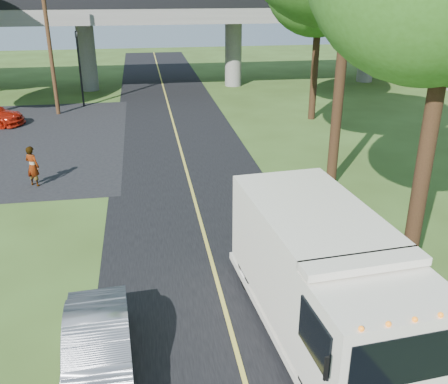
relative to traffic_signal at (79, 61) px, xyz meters
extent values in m
plane|color=#384E1C|center=(6.00, -26.00, -3.20)|extent=(120.00, 120.00, 0.00)
cube|color=black|center=(6.00, -16.00, -3.19)|extent=(7.00, 90.00, 0.02)
cube|color=gold|center=(6.00, -16.00, -3.17)|extent=(0.12, 90.00, 0.01)
cube|color=slate|center=(6.00, 6.00, 2.80)|extent=(50.00, 9.00, 1.20)
cube|color=black|center=(6.00, 1.60, 3.70)|extent=(50.00, 0.25, 0.80)
cube|color=slate|center=(31.00, 6.00, -0.20)|extent=(4.00, 10.00, 6.00)
cylinder|color=slate|center=(0.00, 6.00, -0.50)|extent=(1.40, 1.40, 5.40)
cylinder|color=slate|center=(12.00, 6.00, -0.50)|extent=(1.40, 1.40, 5.40)
cylinder|color=slate|center=(24.00, 6.00, -0.50)|extent=(1.40, 1.40, 5.40)
cylinder|color=black|center=(0.00, 0.00, -0.60)|extent=(0.14, 0.14, 5.20)
imported|color=black|center=(0.00, 0.00, 1.40)|extent=(0.18, 0.22, 1.10)
cylinder|color=#472D19|center=(-1.50, -2.00, 1.30)|extent=(0.26, 0.26, 9.00)
cylinder|color=#382314|center=(11.50, -25.00, 0.30)|extent=(0.44, 0.44, 7.00)
cylinder|color=#382314|center=(12.20, -17.00, 0.65)|extent=(0.44, 0.44, 7.70)
cylinder|color=#382314|center=(15.00, -6.00, 0.13)|extent=(0.44, 0.44, 6.65)
cube|color=silver|center=(8.12, -25.78, -1.32)|extent=(3.10, 5.15, 2.53)
cube|color=silver|center=(8.41, -29.25, -1.43)|extent=(2.85, 2.24, 2.30)
cube|color=black|center=(8.49, -30.24, -1.07)|extent=(2.36, 0.29, 1.07)
cube|color=silver|center=(8.15, -26.23, -2.86)|extent=(3.23, 6.72, 0.20)
cylinder|color=black|center=(9.53, -28.93, -2.69)|extent=(0.40, 1.03, 1.01)
cylinder|color=black|center=(6.85, -24.42, -2.69)|extent=(0.40, 1.03, 1.01)
cylinder|color=black|center=(9.14, -24.23, -2.69)|extent=(0.40, 1.03, 1.01)
imported|color=gray|center=(2.80, -27.33, -2.51)|extent=(1.72, 4.25, 1.37)
imported|color=gray|center=(-0.73, -15.16, -2.29)|extent=(0.79, 0.72, 1.81)
camera|label=1|loc=(4.12, -36.56, 5.08)|focal=40.00mm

